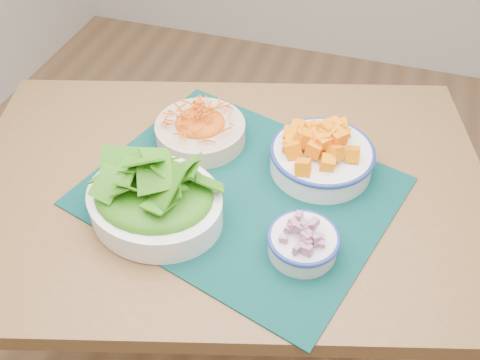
# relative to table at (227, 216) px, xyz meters

# --- Properties ---
(table) EXTENTS (1.28, 1.02, 0.75)m
(table) POSITION_rel_table_xyz_m (0.00, 0.00, 0.00)
(table) COLOR brown
(table) RESTS_ON ground
(placemat) EXTENTS (0.70, 0.63, 0.00)m
(placemat) POSITION_rel_table_xyz_m (0.04, -0.02, 0.11)
(placemat) COLOR black
(placemat) RESTS_ON table
(carrot_bowl) EXTENTS (0.26, 0.26, 0.08)m
(carrot_bowl) POSITION_rel_table_xyz_m (-0.10, 0.11, 0.15)
(carrot_bowl) COLOR beige
(carrot_bowl) RESTS_ON placemat
(squash_bowl) EXTENTS (0.24, 0.24, 0.10)m
(squash_bowl) POSITION_rel_table_xyz_m (0.18, 0.10, 0.16)
(squash_bowl) COLOR white
(squash_bowl) RESTS_ON placemat
(lettuce_bowl) EXTENTS (0.31, 0.28, 0.13)m
(lettuce_bowl) POSITION_rel_table_xyz_m (-0.10, -0.13, 0.18)
(lettuce_bowl) COLOR white
(lettuce_bowl) RESTS_ON placemat
(onion_bowl) EXTENTS (0.16, 0.16, 0.07)m
(onion_bowl) POSITION_rel_table_xyz_m (0.19, -0.13, 0.15)
(onion_bowl) COLOR silver
(onion_bowl) RESTS_ON placemat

